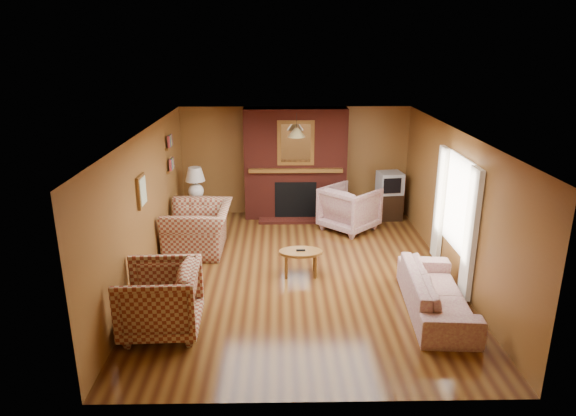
{
  "coord_description": "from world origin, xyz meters",
  "views": [
    {
      "loc": [
        -0.36,
        -7.9,
        3.75
      ],
      "look_at": [
        -0.2,
        0.6,
        0.97
      ],
      "focal_mm": 32.0,
      "sensor_mm": 36.0,
      "label": 1
    }
  ],
  "objects_px": {
    "plaid_armchair": "(160,300)",
    "floral_armchair": "(350,208)",
    "fireplace": "(295,165)",
    "coffee_table": "(301,255)",
    "side_table": "(197,212)",
    "tv_stand": "(388,206)",
    "plaid_loveseat": "(199,228)",
    "table_lamp": "(195,181)",
    "crt_tv": "(390,183)",
    "floral_sofa": "(437,293)"
  },
  "relations": [
    {
      "from": "table_lamp",
      "to": "floral_armchair",
      "type": "bearing_deg",
      "value": -5.85
    },
    {
      "from": "floral_armchair",
      "to": "crt_tv",
      "type": "xyz_separation_m",
      "value": [
        0.95,
        0.67,
        0.36
      ]
    },
    {
      "from": "fireplace",
      "to": "table_lamp",
      "type": "relative_size",
      "value": 3.57
    },
    {
      "from": "coffee_table",
      "to": "tv_stand",
      "type": "relative_size",
      "value": 1.24
    },
    {
      "from": "fireplace",
      "to": "table_lamp",
      "type": "distance_m",
      "value": 2.18
    },
    {
      "from": "fireplace",
      "to": "coffee_table",
      "type": "distance_m",
      "value": 3.14
    },
    {
      "from": "floral_sofa",
      "to": "side_table",
      "type": "relative_size",
      "value": 3.54
    },
    {
      "from": "floral_armchair",
      "to": "crt_tv",
      "type": "distance_m",
      "value": 1.22
    },
    {
      "from": "fireplace",
      "to": "plaid_armchair",
      "type": "relative_size",
      "value": 2.31
    },
    {
      "from": "coffee_table",
      "to": "floral_sofa",
      "type": "bearing_deg",
      "value": -33.67
    },
    {
      "from": "floral_sofa",
      "to": "side_table",
      "type": "bearing_deg",
      "value": 50.87
    },
    {
      "from": "fireplace",
      "to": "plaid_loveseat",
      "type": "height_order",
      "value": "fireplace"
    },
    {
      "from": "side_table",
      "to": "tv_stand",
      "type": "bearing_deg",
      "value": 4.82
    },
    {
      "from": "floral_sofa",
      "to": "crt_tv",
      "type": "bearing_deg",
      "value": 2.04
    },
    {
      "from": "plaid_armchair",
      "to": "floral_sofa",
      "type": "relative_size",
      "value": 0.5
    },
    {
      "from": "crt_tv",
      "to": "plaid_loveseat",
      "type": "bearing_deg",
      "value": -155.87
    },
    {
      "from": "coffee_table",
      "to": "table_lamp",
      "type": "xyz_separation_m",
      "value": [
        -2.1,
        2.5,
        0.59
      ]
    },
    {
      "from": "coffee_table",
      "to": "crt_tv",
      "type": "relative_size",
      "value": 1.3
    },
    {
      "from": "tv_stand",
      "to": "side_table",
      "type": "bearing_deg",
      "value": -177.78
    },
    {
      "from": "plaid_armchair",
      "to": "floral_armchair",
      "type": "relative_size",
      "value": 1.04
    },
    {
      "from": "fireplace",
      "to": "floral_sofa",
      "type": "height_order",
      "value": "fireplace"
    },
    {
      "from": "coffee_table",
      "to": "fireplace",
      "type": "bearing_deg",
      "value": 89.94
    },
    {
      "from": "plaid_loveseat",
      "to": "crt_tv",
      "type": "relative_size",
      "value": 2.39
    },
    {
      "from": "floral_armchair",
      "to": "tv_stand",
      "type": "relative_size",
      "value": 1.72
    },
    {
      "from": "table_lamp",
      "to": "crt_tv",
      "type": "xyz_separation_m",
      "value": [
        4.15,
        0.34,
        -0.14
      ]
    },
    {
      "from": "plaid_armchair",
      "to": "side_table",
      "type": "distance_m",
      "value": 4.23
    },
    {
      "from": "fireplace",
      "to": "coffee_table",
      "type": "relative_size",
      "value": 3.31
    },
    {
      "from": "plaid_loveseat",
      "to": "side_table",
      "type": "height_order",
      "value": "plaid_loveseat"
    },
    {
      "from": "fireplace",
      "to": "floral_sofa",
      "type": "relative_size",
      "value": 1.16
    },
    {
      "from": "side_table",
      "to": "tv_stand",
      "type": "height_order",
      "value": "same"
    },
    {
      "from": "floral_sofa",
      "to": "table_lamp",
      "type": "xyz_separation_m",
      "value": [
        -4.0,
        3.76,
        0.66
      ]
    },
    {
      "from": "table_lamp",
      "to": "tv_stand",
      "type": "xyz_separation_m",
      "value": [
        4.15,
        0.35,
        -0.67
      ]
    },
    {
      "from": "fireplace",
      "to": "table_lamp",
      "type": "xyz_separation_m",
      "value": [
        -2.1,
        -0.53,
        -0.22
      ]
    },
    {
      "from": "tv_stand",
      "to": "crt_tv",
      "type": "bearing_deg",
      "value": -92.6
    },
    {
      "from": "plaid_loveseat",
      "to": "side_table",
      "type": "relative_size",
      "value": 2.29
    },
    {
      "from": "table_lamp",
      "to": "crt_tv",
      "type": "bearing_deg",
      "value": 4.74
    },
    {
      "from": "side_table",
      "to": "coffee_table",
      "type": "bearing_deg",
      "value": -49.96
    },
    {
      "from": "table_lamp",
      "to": "tv_stand",
      "type": "distance_m",
      "value": 4.22
    },
    {
      "from": "crt_tv",
      "to": "floral_armchair",
      "type": "bearing_deg",
      "value": -144.79
    },
    {
      "from": "plaid_armchair",
      "to": "coffee_table",
      "type": "relative_size",
      "value": 1.44
    },
    {
      "from": "plaid_armchair",
      "to": "floral_sofa",
      "type": "xyz_separation_m",
      "value": [
        3.85,
        0.46,
        -0.17
      ]
    },
    {
      "from": "fireplace",
      "to": "table_lamp",
      "type": "bearing_deg",
      "value": -165.71
    },
    {
      "from": "fireplace",
      "to": "tv_stand",
      "type": "bearing_deg",
      "value": -5.15
    },
    {
      "from": "plaid_armchair",
      "to": "crt_tv",
      "type": "distance_m",
      "value": 6.08
    },
    {
      "from": "floral_armchair",
      "to": "tv_stand",
      "type": "distance_m",
      "value": 1.18
    },
    {
      "from": "floral_sofa",
      "to": "tv_stand",
      "type": "xyz_separation_m",
      "value": [
        0.15,
        4.11,
        -0.01
      ]
    },
    {
      "from": "fireplace",
      "to": "side_table",
      "type": "height_order",
      "value": "fireplace"
    },
    {
      "from": "plaid_armchair",
      "to": "floral_sofa",
      "type": "distance_m",
      "value": 3.88
    },
    {
      "from": "side_table",
      "to": "tv_stand",
      "type": "relative_size",
      "value": 1.0
    },
    {
      "from": "fireplace",
      "to": "side_table",
      "type": "xyz_separation_m",
      "value": [
        -2.1,
        -0.53,
        -0.89
      ]
    }
  ]
}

